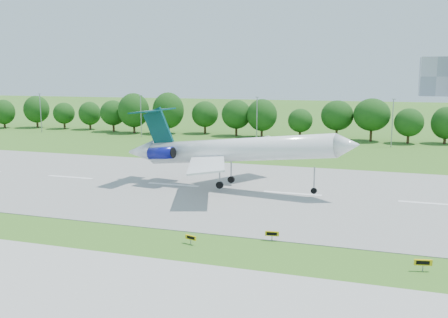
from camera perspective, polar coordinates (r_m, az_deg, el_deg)
ground at (r=54.55m, az=3.14°, el=-9.95°), size 600.00×600.00×0.00m
runway at (r=78.01m, az=7.81°, el=-3.94°), size 400.00×45.00×0.08m
tree_line at (r=142.83m, az=12.60°, el=4.61°), size 288.40×8.40×10.40m
light_poles at (r=133.16m, az=11.13°, el=4.37°), size 175.90×0.25×12.19m
airliner at (r=79.50m, az=0.25°, el=1.11°), size 39.82×28.68×12.36m
taxi_sign_left at (r=55.08m, az=-3.82°, el=-8.95°), size 1.40×0.58×1.00m
taxi_sign_centre at (r=56.24m, az=5.51°, el=-8.51°), size 1.56×0.38×1.09m
taxi_sign_right at (r=51.31m, az=21.80°, el=-10.94°), size 1.66×0.53×1.16m
service_vehicle_a at (r=139.35m, az=5.23°, el=2.38°), size 3.98×2.62×1.24m
service_vehicle_b at (r=136.46m, az=5.33°, el=2.24°), size 4.12×2.68×1.31m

